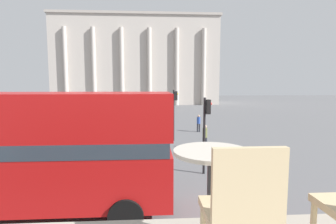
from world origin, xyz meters
name	(u,v)px	position (x,y,z in m)	size (l,w,h in m)	color
double_decker_bus	(12,149)	(-4.19, 6.31, 2.30)	(10.31, 2.69, 4.11)	black
cafe_dining_table	(212,175)	(0.81, -0.35, 3.68)	(0.60, 0.60, 0.73)	#2D2D30
cafe_chair_0	(241,210)	(0.85, -0.89, 3.66)	(0.40, 0.40, 0.91)	#D1B789
plaza_building_left	(137,62)	(-2.91, 59.64, 9.63)	(36.18, 14.00, 19.25)	#BCB2A8
traffic_light_near	(206,124)	(2.96, 10.10, 2.46)	(0.42, 0.24, 3.76)	black
traffic_light_mid	(175,108)	(2.11, 17.72, 2.58)	(0.42, 0.24, 3.96)	black
pedestrian_red	(84,135)	(-4.16, 15.19, 1.00)	(0.32, 0.32, 1.73)	#282B33
pedestrian_olive	(205,135)	(3.93, 14.95, 0.96)	(0.32, 0.32, 1.67)	#282B33
pedestrian_blue	(199,122)	(4.67, 21.44, 0.91)	(0.32, 0.32, 1.59)	#282B33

